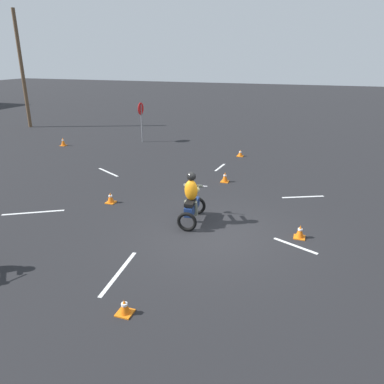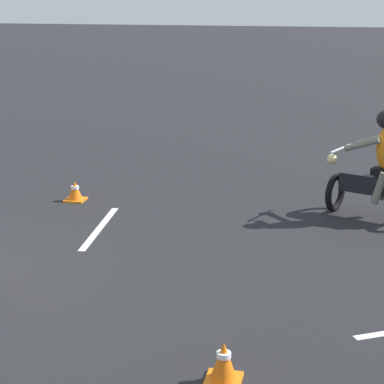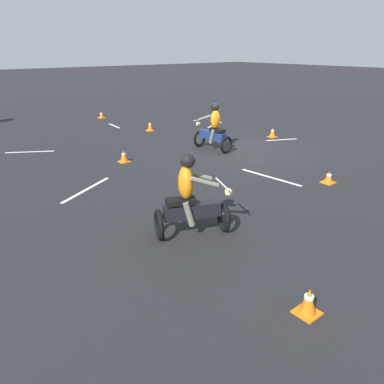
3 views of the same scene
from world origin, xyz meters
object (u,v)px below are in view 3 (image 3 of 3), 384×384
object	(u,v)px
traffic_cone_near_right	(273,133)
traffic_cone_far_right	(308,302)
traffic_cone_far_left	(101,115)
motorcycle_rider_foreground	(213,130)
traffic_cone_far_center	(329,177)
traffic_cone_mid_center	(150,126)
traffic_cone_mid_left	(124,157)
motorcycle_rider_background	(190,201)

from	to	relation	value
traffic_cone_near_right	traffic_cone_far_right	size ratio (longest dim) A/B	0.97
traffic_cone_near_right	traffic_cone_far_left	bearing A→B (deg)	22.43
motorcycle_rider_foreground	traffic_cone_far_left	xyz separation A→B (m)	(8.42, 0.23, -0.57)
traffic_cone_far_right	traffic_cone_far_center	xyz separation A→B (m)	(2.85, -4.96, -0.04)
traffic_cone_mid_center	traffic_cone_near_right	bearing A→B (deg)	-142.27
traffic_cone_near_right	traffic_cone_far_center	bearing A→B (deg)	145.65
traffic_cone_near_right	traffic_cone_mid_left	distance (m)	6.50
traffic_cone_mid_center	motorcycle_rider_background	bearing A→B (deg)	151.86
motorcycle_rider_background	traffic_cone_far_right	bearing A→B (deg)	19.15
motorcycle_rider_foreground	traffic_cone_far_center	size ratio (longest dim) A/B	5.08
motorcycle_rider_background	traffic_cone_far_left	distance (m)	13.74
traffic_cone_mid_center	traffic_cone_far_left	xyz separation A→B (m)	(4.25, 0.25, -0.04)
traffic_cone_far_right	traffic_cone_far_center	size ratio (longest dim) A/B	1.24
traffic_cone_far_center	traffic_cone_near_right	bearing A→B (deg)	-34.35
traffic_cone_near_right	traffic_cone_far_left	size ratio (longest dim) A/B	1.18
motorcycle_rider_background	traffic_cone_far_right	size ratio (longest dim) A/B	4.08
traffic_cone_mid_center	traffic_cone_far_center	distance (m)	8.73
traffic_cone_far_right	traffic_cone_far_left	xyz separation A→B (m)	(15.83, -4.61, -0.04)
traffic_cone_far_center	traffic_cone_far_left	distance (m)	12.98
motorcycle_rider_foreground	traffic_cone_mid_left	bearing A→B (deg)	163.37
traffic_cone_near_right	traffic_cone_far_left	xyz separation A→B (m)	(8.41, 3.47, -0.03)
traffic_cone_mid_center	traffic_cone_mid_left	size ratio (longest dim) A/B	1.10
motorcycle_rider_foreground	traffic_cone_far_right	distance (m)	8.86
motorcycle_rider_background	traffic_cone_near_right	world-z (taller)	motorcycle_rider_background
traffic_cone_near_right	traffic_cone_far_right	bearing A→B (deg)	132.52
traffic_cone_far_center	traffic_cone_far_left	size ratio (longest dim) A/B	0.97
traffic_cone_near_right	traffic_cone_far_left	distance (m)	9.10
traffic_cone_near_right	traffic_cone_far_center	size ratio (longest dim) A/B	1.21
traffic_cone_mid_left	traffic_cone_far_left	size ratio (longest dim) A/B	1.14
motorcycle_rider_background	traffic_cone_mid_left	bearing A→B (deg)	-172.53
motorcycle_rider_foreground	traffic_cone_far_center	bearing A→B (deg)	-93.75
motorcycle_rider_foreground	traffic_cone_mid_center	world-z (taller)	motorcycle_rider_foreground
traffic_cone_far_right	traffic_cone_far_left	world-z (taller)	traffic_cone_far_right
motorcycle_rider_foreground	motorcycle_rider_background	bearing A→B (deg)	-140.83
traffic_cone_mid_center	traffic_cone_far_left	world-z (taller)	traffic_cone_mid_center
traffic_cone_mid_center	traffic_cone_far_center	xyz separation A→B (m)	(-8.73, -0.11, -0.05)
traffic_cone_near_right	traffic_cone_far_center	distance (m)	5.53
motorcycle_rider_background	traffic_cone_far_right	distance (m)	2.88
traffic_cone_far_right	traffic_cone_far_left	bearing A→B (deg)	-16.24
motorcycle_rider_foreground	traffic_cone_near_right	distance (m)	3.28
traffic_cone_mid_center	motorcycle_rider_foreground	bearing A→B (deg)	179.78
traffic_cone_far_right	traffic_cone_mid_center	bearing A→B (deg)	-22.77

